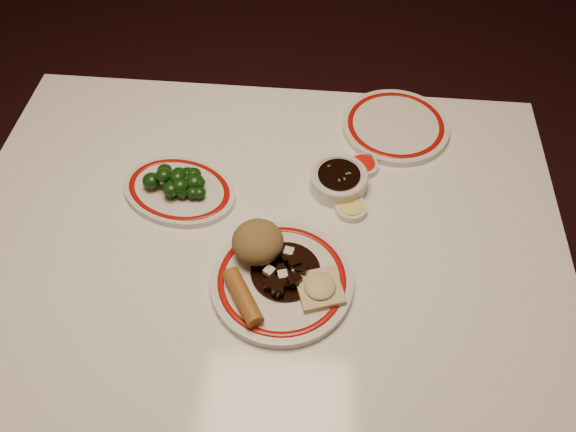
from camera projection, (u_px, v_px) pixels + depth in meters
The scene contains 13 objects.
ground at pixel (269, 382), 1.69m from camera, with size 7.00×7.00×0.00m, color black.
dining_table at pixel (261, 262), 1.17m from camera, with size 1.20×0.90×0.75m.
main_plate at pixel (282, 281), 1.02m from camera, with size 0.34×0.34×0.02m.
rice_mound at pixel (258, 242), 1.03m from camera, with size 0.10×0.10×0.07m, color olive.
spring_roll at pixel (243, 297), 0.98m from camera, with size 0.03×0.03×0.11m, color #A36328.
fried_wonton at pixel (320, 288), 0.99m from camera, with size 0.10×0.10×0.02m.
stirfry_heap at pixel (285, 273), 1.01m from camera, with size 0.13×0.13×0.03m.
broccoli_plate at pixel (179, 190), 1.16m from camera, with size 0.28×0.26×0.02m.
broccoli_pile at pixel (180, 181), 1.14m from camera, with size 0.13×0.09×0.05m.
soy_bowl at pixel (338, 181), 1.16m from camera, with size 0.12×0.12×0.04m.
sweet_sour_dish at pixel (363, 166), 1.20m from camera, with size 0.06×0.06×0.02m.
mustard_dish at pixel (351, 208), 1.13m from camera, with size 0.06×0.06×0.02m.
far_plate at pixel (395, 126), 1.28m from camera, with size 0.31×0.31×0.02m.
Camera 1 is at (0.12, -0.64, 1.64)m, focal length 35.00 mm.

